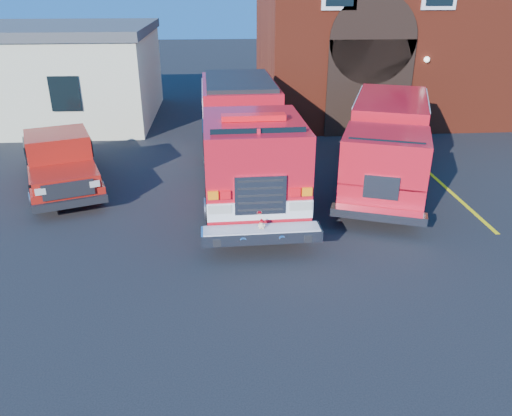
{
  "coord_description": "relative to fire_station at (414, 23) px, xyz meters",
  "views": [
    {
      "loc": [
        -0.77,
        -11.76,
        6.11
      ],
      "look_at": [
        0.0,
        -1.2,
        1.3
      ],
      "focal_mm": 35.0,
      "sensor_mm": 36.0,
      "label": 1
    }
  ],
  "objects": [
    {
      "name": "ground",
      "position": [
        -8.99,
        -13.98,
        -4.25
      ],
      "size": [
        100.0,
        100.0,
        0.0
      ],
      "primitive_type": "plane",
      "color": "black",
      "rests_on": "ground"
    },
    {
      "name": "fire_station",
      "position": [
        0.0,
        0.0,
        0.0
      ],
      "size": [
        15.2,
        10.2,
        8.45
      ],
      "color": "maroon",
      "rests_on": "ground"
    },
    {
      "name": "pickup_truck",
      "position": [
        -14.97,
        -10.03,
        -3.38
      ],
      "size": [
        3.82,
        5.97,
        1.84
      ],
      "color": "black",
      "rests_on": "ground"
    },
    {
      "name": "secondary_truck",
      "position": [
        -4.33,
        -10.35,
        -2.87
      ],
      "size": [
        4.89,
        8.15,
        2.53
      ],
      "color": "black",
      "rests_on": "ground"
    },
    {
      "name": "side_building",
      "position": [
        -17.99,
        -0.99,
        -2.05
      ],
      "size": [
        10.2,
        8.2,
        4.35
      ],
      "color": "beige",
      "rests_on": "ground"
    },
    {
      "name": "parking_stripe_near",
      "position": [
        -2.49,
        -12.98,
        -4.25
      ],
      "size": [
        0.12,
        3.0,
        0.01
      ],
      "primitive_type": "cube",
      "color": "yellow",
      "rests_on": "ground"
    },
    {
      "name": "fire_engine",
      "position": [
        -9.0,
        -10.23,
        -2.68
      ],
      "size": [
        3.02,
        9.92,
        3.03
      ],
      "color": "black",
      "rests_on": "ground"
    },
    {
      "name": "parking_stripe_far",
      "position": [
        -2.49,
        -6.98,
        -4.25
      ],
      "size": [
        0.12,
        3.0,
        0.01
      ],
      "primitive_type": "cube",
      "color": "yellow",
      "rests_on": "ground"
    },
    {
      "name": "parking_stripe_mid",
      "position": [
        -2.49,
        -9.98,
        -4.25
      ],
      "size": [
        0.12,
        3.0,
        0.01
      ],
      "primitive_type": "cube",
      "color": "yellow",
      "rests_on": "ground"
    }
  ]
}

